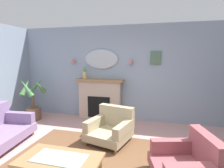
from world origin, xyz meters
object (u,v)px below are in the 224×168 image
Objects in this scene: wall_sconce_right at (131,61)px; armchair_in_corner at (188,162)px; armchair_beside_couch at (111,127)px; potted_plant_tall_palm at (33,101)px; framed_picture at (156,58)px; mantel_vase_centre at (84,73)px; wall_sconce_left at (73,61)px; fireplace at (100,100)px; wall_mirror at (101,59)px; coffee_table at (60,162)px.

armchair_in_corner is at bearing -62.86° from wall_sconce_right.
armchair_beside_couch and armchair_in_corner have the same top height.
wall_sconce_right is 2.96m from potted_plant_tall_palm.
armchair_in_corner is at bearing -77.00° from framed_picture.
wall_sconce_left is at bearing 163.30° from mantel_vase_centre.
fireplace reaches higher than armchair_beside_couch.
armchair_in_corner is (2.06, -2.41, -1.40)m from wall_mirror.
fireplace is at bearing 15.93° from potted_plant_tall_palm.
framed_picture is at bearing 5.77° from fireplace.
armchair_beside_couch is (1.51, -1.37, -1.35)m from wall_sconce_left.
fireplace is 1.24× the size of coffee_table.
potted_plant_tall_palm is (-2.19, 2.32, 0.16)m from coffee_table.
wall_sconce_right is at bearing 5.27° from mantel_vase_centre.
armchair_in_corner is 0.82× the size of potted_plant_tall_palm.
mantel_vase_centre is 0.36× the size of armchair_in_corner.
armchair_in_corner is at bearing -41.73° from mantel_vase_centre.
potted_plant_tall_palm is at bearing 155.82° from armchair_in_corner.
armchair_in_corner is at bearing -35.20° from armchair_beside_couch.
framed_picture is 3.60m from potted_plant_tall_palm.
framed_picture is at bearing 0.38° from wall_mirror.
armchair_in_corner is at bearing -49.47° from wall_mirror.
mantel_vase_centre is at bearing 19.71° from potted_plant_tall_palm.
framed_picture is at bearing 103.00° from armchair_in_corner.
framed_picture is at bearing 5.27° from wall_sconce_right.
mantel_vase_centre is 1.66m from potted_plant_tall_palm.
mantel_vase_centre is 1.01× the size of framed_picture.
potted_plant_tall_palm is at bearing 133.42° from coffee_table.
fireplace is at bearing 117.37° from armchair_beside_couch.
wall_sconce_left is 0.14× the size of armchair_beside_couch.
armchair_beside_couch is (-0.19, -1.37, -1.35)m from wall_sconce_right.
wall_sconce_left and wall_sconce_right have the same top height.
armchair_in_corner is (2.91, -2.36, -1.35)m from wall_sconce_left.
fireplace reaches higher than armchair_in_corner.
fireplace is 3.78× the size of framed_picture.
wall_sconce_right is at bearing -174.73° from framed_picture.
fireplace is at bearing -90.00° from wall_mirror.
fireplace is 1.35× the size of armchair_in_corner.
wall_sconce_left reaches higher than coffee_table.
mantel_vase_centre is 0.30× the size of potted_plant_tall_palm.
wall_sconce_left is at bearing 173.84° from fireplace.
wall_mirror is at bearing 176.63° from wall_sconce_right.
mantel_vase_centre is 0.33× the size of coffee_table.
wall_mirror reaches higher than mantel_vase_centre.
wall_sconce_left is (-0.85, 0.09, 1.09)m from fireplace.
armchair_beside_couch is at bearing -48.39° from mantel_vase_centre.
armchair_beside_couch is (-0.84, -1.43, -1.44)m from framed_picture.
coffee_table is 0.90× the size of potted_plant_tall_palm.
coffee_table is (-1.13, -2.99, -1.37)m from framed_picture.
fireplace is at bearing 132.25° from armchair_in_corner.
armchair_in_corner is (2.06, -2.27, -0.27)m from fireplace.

